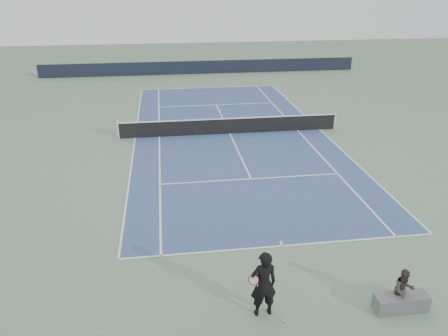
{
  "coord_description": "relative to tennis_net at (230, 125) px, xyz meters",
  "views": [
    {
      "loc": [
        -3.73,
        -24.05,
        8.37
      ],
      "look_at": [
        -1.4,
        -7.48,
        1.1
      ],
      "focal_mm": 35.0,
      "sensor_mm": 36.0,
      "label": 1
    }
  ],
  "objects": [
    {
      "name": "tennis_net",
      "position": [
        0.0,
        0.0,
        0.0
      ],
      "size": [
        12.9,
        0.1,
        1.07
      ],
      "color": "silver",
      "rests_on": "ground"
    },
    {
      "name": "tennis_player",
      "position": [
        -1.4,
        -14.96,
        0.48
      ],
      "size": [
        0.84,
        0.58,
        1.97
      ],
      "color": "black",
      "rests_on": "ground"
    },
    {
      "name": "ground",
      "position": [
        0.0,
        0.0,
        -0.5
      ],
      "size": [
        80.0,
        80.0,
        0.0
      ],
      "primitive_type": "plane",
      "color": "slate"
    },
    {
      "name": "court_surface",
      "position": [
        0.0,
        0.0,
        -0.5
      ],
      "size": [
        10.97,
        23.77,
        0.01
      ],
      "primitive_type": "cube",
      "color": "#354E7D",
      "rests_on": "ground"
    },
    {
      "name": "tennis_ball",
      "position": [
        -0.89,
        -15.36,
        -0.47
      ],
      "size": [
        0.07,
        0.07,
        0.07
      ],
      "primitive_type": "sphere",
      "color": "yellow",
      "rests_on": "ground"
    },
    {
      "name": "windscreen_far",
      "position": [
        0.0,
        17.88,
        0.1
      ],
      "size": [
        30.0,
        0.25,
        1.2
      ],
      "primitive_type": "cube",
      "color": "black",
      "rests_on": "ground"
    },
    {
      "name": "spectator_bench",
      "position": [
        2.39,
        -15.34,
        -0.05
      ],
      "size": [
        1.49,
        0.53,
        1.29
      ],
      "color": "#5A595E",
      "rests_on": "ground"
    }
  ]
}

